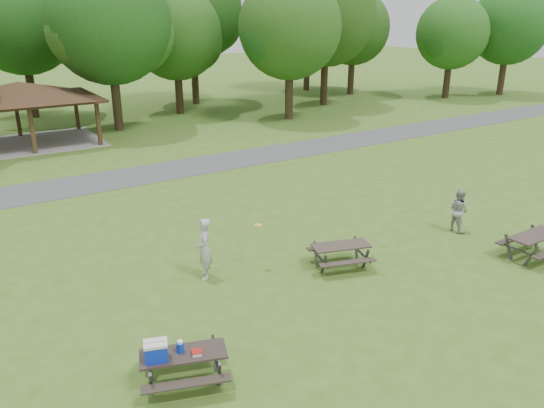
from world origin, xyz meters
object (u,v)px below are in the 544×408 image
at_px(frisbee_catcher, 458,210).
at_px(picnic_table_middle, 341,250).
at_px(frisbee_thrower, 204,249).
at_px(picnic_table_near, 175,357).

bearing_deg(frisbee_catcher, picnic_table_middle, 88.37).
xyz_separation_m(picnic_table_middle, frisbee_thrower, (-3.95, 1.69, 0.38)).
bearing_deg(picnic_table_middle, frisbee_thrower, 156.85).
distance_m(picnic_table_middle, frisbee_catcher, 5.54).
relative_size(picnic_table_near, frisbee_thrower, 1.17).
relative_size(picnic_table_near, picnic_table_middle, 1.03).
bearing_deg(frisbee_catcher, picnic_table_near, 100.15).
relative_size(picnic_table_middle, frisbee_thrower, 1.13).
relative_size(frisbee_thrower, frisbee_catcher, 1.18).
bearing_deg(picnic_table_middle, frisbee_catcher, -0.35).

